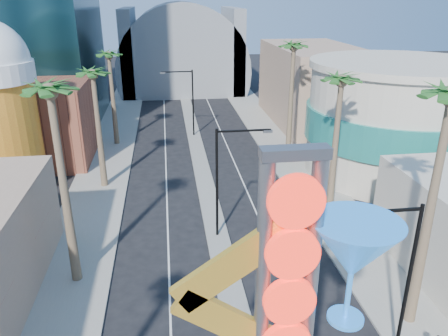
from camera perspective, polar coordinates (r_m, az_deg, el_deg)
sidewalk_west at (r=45.39m, az=-15.20°, el=0.28°), size 5.00×100.00×0.15m
sidewalk_east at (r=46.69m, az=8.54°, el=1.42°), size 5.00×100.00×0.15m
median at (r=47.86m, az=-3.46°, el=2.15°), size 1.60×84.00×0.15m
brick_filler_west at (r=48.33m, az=-22.93°, el=5.52°), size 10.00×10.00×8.00m
filler_east at (r=59.28m, az=11.52°, el=10.53°), size 10.00×20.00×10.00m
turquoise_building at (r=43.97m, az=21.49°, el=5.94°), size 16.60×16.60×10.60m
canopy at (r=79.92m, az=-5.47°, el=13.17°), size 22.00×16.00×22.00m
neon_sign at (r=13.86m, az=11.40°, el=-18.16°), size 6.53×2.60×12.55m
streetlight_0 at (r=29.46m, az=0.12°, el=-0.64°), size 3.79×0.25×8.00m
streetlight_1 at (r=52.27m, az=-4.70°, el=9.28°), size 3.79×0.25×8.00m
streetlight_2 at (r=21.19m, az=22.08°, el=-12.19°), size 3.45×0.25×8.00m
palm_1 at (r=24.30m, az=-21.60°, el=7.69°), size 2.40×2.40×12.70m
palm_2 at (r=38.03m, az=-16.70°, el=10.83°), size 2.40×2.40×11.20m
palm_3 at (r=49.78m, az=-14.76°, el=13.42°), size 2.40×2.40×11.20m
palm_6 at (r=32.03m, az=15.01°, el=9.92°), size 2.40×2.40×11.70m
palm_7 at (r=43.07m, az=9.06°, el=14.45°), size 2.40×2.40×12.70m
red_pickup at (r=33.73m, az=8.33°, el=-5.44°), size 2.85×5.96×1.64m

